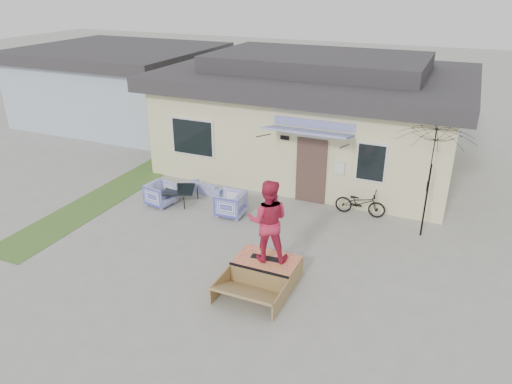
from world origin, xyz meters
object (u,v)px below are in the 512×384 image
at_px(armchair_left, 161,193).
at_px(patio_umbrella, 430,177).
at_px(skate_ramp, 267,269).
at_px(skater, 268,220).
at_px(loveseat, 207,185).
at_px(coffee_table, 180,195).
at_px(bicycle, 361,200).
at_px(armchair_right, 231,203).
at_px(skateboard, 268,258).

distance_m(armchair_left, patio_umbrella, 7.90).
xyz_separation_m(skate_ramp, skater, (0.00, 0.05, 1.28)).
xyz_separation_m(loveseat, coffee_table, (-0.42, -1.01, -0.03)).
bearing_deg(armchair_left, bicycle, -63.11).
bearing_deg(armchair_left, armchair_right, -74.65).
distance_m(loveseat, coffee_table, 1.10).
relative_size(armchair_left, coffee_table, 0.86).
bearing_deg(skate_ramp, armchair_right, 130.84).
distance_m(skate_ramp, skater, 1.28).
bearing_deg(patio_umbrella, skateboard, -131.31).
distance_m(armchair_right, bicycle, 3.87).
xyz_separation_m(skateboard, skater, (0.00, -0.00, 1.01)).
distance_m(loveseat, armchair_left, 1.67).
relative_size(bicycle, skate_ramp, 0.77).
xyz_separation_m(loveseat, armchair_left, (-0.85, -1.43, 0.14)).
height_order(patio_umbrella, skateboard, patio_umbrella).
relative_size(armchair_right, skater, 0.41).
distance_m(armchair_right, skater, 3.58).
bearing_deg(skateboard, skater, -95.30).
height_order(armchair_right, bicycle, bicycle).
distance_m(loveseat, skater, 5.43).
bearing_deg(skate_ramp, coffee_table, 146.03).
relative_size(armchair_left, armchair_right, 0.97).
bearing_deg(skater, patio_umbrella, -148.37).
xyz_separation_m(armchair_right, skater, (2.24, -2.55, 1.12)).
bearing_deg(armchair_left, skater, -107.23).
bearing_deg(loveseat, coffee_table, 73.84).
bearing_deg(bicycle, loveseat, 92.41).
height_order(armchair_right, skate_ramp, armchair_right).
xyz_separation_m(coffee_table, skate_ramp, (4.14, -2.79, 0.02)).
bearing_deg(bicycle, skateboard, 160.81).
relative_size(armchair_left, bicycle, 0.52).
distance_m(armchair_left, coffee_table, 0.62).
bearing_deg(armchair_right, bicycle, 111.23).
xyz_separation_m(bicycle, skater, (-1.29, -4.13, 1.05)).
relative_size(loveseat, armchair_right, 1.62).
xyz_separation_m(bicycle, skate_ramp, (-1.29, -4.18, -0.24)).
xyz_separation_m(loveseat, skate_ramp, (3.72, -3.80, -0.01)).
bearing_deg(coffee_table, patio_umbrella, 6.36).
height_order(armchair_left, skater, skater).
relative_size(skate_ramp, skater, 0.98).
bearing_deg(coffee_table, bicycle, 14.28).
xyz_separation_m(coffee_table, patio_umbrella, (7.26, 0.81, 1.52)).
xyz_separation_m(coffee_table, bicycle, (5.43, 1.38, 0.26)).
height_order(loveseat, bicycle, bicycle).
xyz_separation_m(skate_ramp, skateboard, (0.00, 0.05, 0.27)).
distance_m(coffee_table, skateboard, 4.97).
height_order(skate_ramp, skateboard, skateboard).
distance_m(armchair_left, armchair_right, 2.33).
relative_size(loveseat, skater, 0.67).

